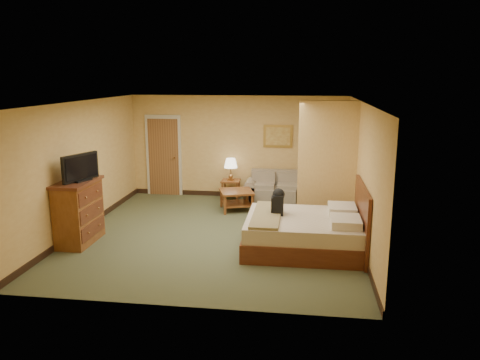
% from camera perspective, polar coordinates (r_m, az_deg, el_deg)
% --- Properties ---
extents(floor, '(6.00, 6.00, 0.00)m').
position_cam_1_polar(floor, '(9.38, -2.81, -6.61)').
color(floor, '#4A5134').
rests_on(floor, ground).
extents(ceiling, '(6.00, 6.00, 0.00)m').
position_cam_1_polar(ceiling, '(8.87, -2.99, 9.45)').
color(ceiling, white).
rests_on(ceiling, back_wall).
extents(back_wall, '(5.50, 0.02, 2.60)m').
position_cam_1_polar(back_wall, '(11.95, -0.26, 4.04)').
color(back_wall, '#DBAC5D').
rests_on(back_wall, floor).
extents(left_wall, '(0.02, 6.00, 2.60)m').
position_cam_1_polar(left_wall, '(9.91, -18.73, 1.55)').
color(left_wall, '#DBAC5D').
rests_on(left_wall, floor).
extents(right_wall, '(0.02, 6.00, 2.60)m').
position_cam_1_polar(right_wall, '(8.96, 14.67, 0.69)').
color(right_wall, '#DBAC5D').
rests_on(right_wall, floor).
extents(partition, '(1.20, 0.15, 2.60)m').
position_cam_1_polar(partition, '(9.81, 10.57, 1.91)').
color(partition, '#DBAC5D').
rests_on(partition, floor).
extents(door, '(0.94, 0.16, 2.10)m').
position_cam_1_polar(door, '(12.38, -9.27, 2.92)').
color(door, beige).
rests_on(door, floor).
extents(baseboard, '(5.50, 0.02, 0.12)m').
position_cam_1_polar(baseboard, '(12.19, -0.27, -1.74)').
color(baseboard, black).
rests_on(baseboard, floor).
extents(loveseat, '(1.55, 0.72, 0.78)m').
position_cam_1_polar(loveseat, '(11.64, 4.42, -1.49)').
color(loveseat, gray).
rests_on(loveseat, floor).
extents(side_table, '(0.46, 0.46, 0.51)m').
position_cam_1_polar(side_table, '(11.82, -1.13, -0.83)').
color(side_table, brown).
rests_on(side_table, floor).
extents(table_lamp, '(0.34, 0.34, 0.55)m').
position_cam_1_polar(table_lamp, '(11.69, -1.14, 2.00)').
color(table_lamp, '#A7733D').
rests_on(table_lamp, side_table).
extents(coffee_table, '(0.92, 0.92, 0.47)m').
position_cam_1_polar(coffee_table, '(10.90, -0.44, -1.98)').
color(coffee_table, brown).
rests_on(coffee_table, floor).
extents(wall_picture, '(0.73, 0.04, 0.57)m').
position_cam_1_polar(wall_picture, '(11.79, 4.64, 5.35)').
color(wall_picture, '#B78E3F').
rests_on(wall_picture, back_wall).
extents(dresser, '(0.59, 1.12, 1.20)m').
position_cam_1_polar(dresser, '(9.25, -19.07, -3.67)').
color(dresser, brown).
rests_on(dresser, floor).
extents(tv, '(0.34, 0.80, 0.51)m').
position_cam_1_polar(tv, '(9.02, -18.88, 1.36)').
color(tv, black).
rests_on(tv, dresser).
extents(bed, '(2.21, 1.88, 1.22)m').
position_cam_1_polar(bed, '(8.59, 8.50, -6.26)').
color(bed, '#4F2112').
rests_on(bed, floor).
extents(backpack, '(0.22, 0.29, 0.48)m').
position_cam_1_polar(backpack, '(8.58, 4.71, -2.54)').
color(backpack, black).
rests_on(backpack, bed).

